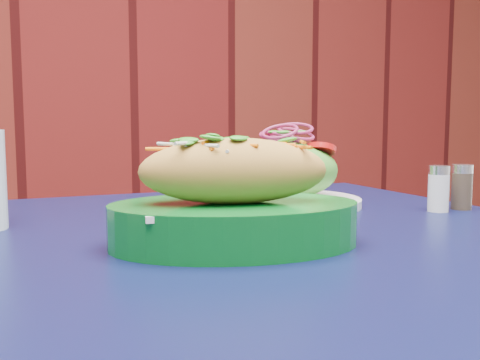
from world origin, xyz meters
name	(u,v)px	position (x,y,z in m)	size (l,w,h in m)	color
cafe_table	(245,312)	(0.14, 1.53, 0.66)	(0.84, 0.84, 0.75)	black
banh_mi_basket	(235,203)	(0.10, 1.49, 0.79)	(0.29, 0.22, 0.12)	#075D1C
salad_plate	(287,175)	(0.29, 1.70, 0.80)	(0.22, 0.22, 0.12)	white
salt_shaker	(439,189)	(0.45, 1.56, 0.78)	(0.03, 0.03, 0.06)	white
pepper_shaker	(462,187)	(0.49, 1.56, 0.78)	(0.03, 0.03, 0.06)	#3F3326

